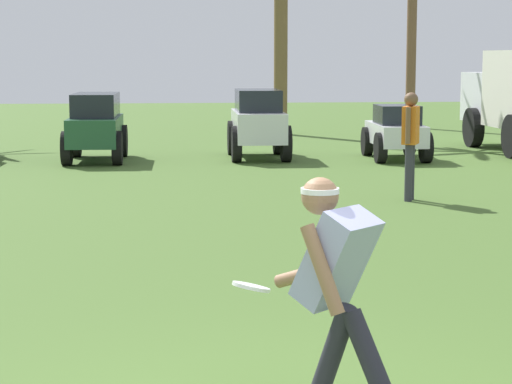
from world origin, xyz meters
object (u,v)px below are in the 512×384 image
Objects in this scene: frisbee_thrower at (337,289)px; teammate_near_sideline at (410,136)px; parked_car_slot_b at (96,125)px; parked_car_slot_d at (396,131)px; parked_car_slot_c at (258,122)px; frisbee_in_flight at (251,287)px.

frisbee_thrower is 9.08m from teammate_near_sideline.
teammate_near_sideline is (2.63, 8.69, 0.15)m from frisbee_thrower.
parked_car_slot_b is 6.04m from parked_car_slot_d.
teammate_near_sideline is 0.66× the size of parked_car_slot_c.
parked_car_slot_d reaches higher than frisbee_in_flight.
parked_car_slot_c is (1.06, 14.96, -0.05)m from frisbee_thrower.
frisbee_in_flight is 0.14× the size of parked_car_slot_c.
frisbee_in_flight is 0.15× the size of parked_car_slot_d.
frisbee_thrower is at bearing -59.70° from frisbee_in_flight.
frisbee_thrower reaches higher than parked_car_slot_c.
parked_car_slot_b is at bearing 98.53° from frisbee_thrower.
frisbee_thrower is at bearing -81.47° from parked_car_slot_b.
frisbee_thrower is at bearing -104.79° from parked_car_slot_d.
parked_car_slot_c is (-1.57, 6.27, -0.20)m from teammate_near_sideline.
parked_car_slot_d is at bearing 75.21° from frisbee_thrower.
frisbee_in_flight is 14.17m from parked_car_slot_b.
teammate_near_sideline reaches higher than parked_car_slot_b.
parked_car_slot_c is (1.48, 14.25, 0.09)m from frisbee_in_flight.
teammate_near_sideline is 0.70× the size of parked_car_slot_d.
frisbee_thrower is 0.59× the size of parked_car_slot_c.
parked_car_slot_b is 1.09× the size of parked_car_slot_d.
frisbee_thrower reaches higher than parked_car_slot_d.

